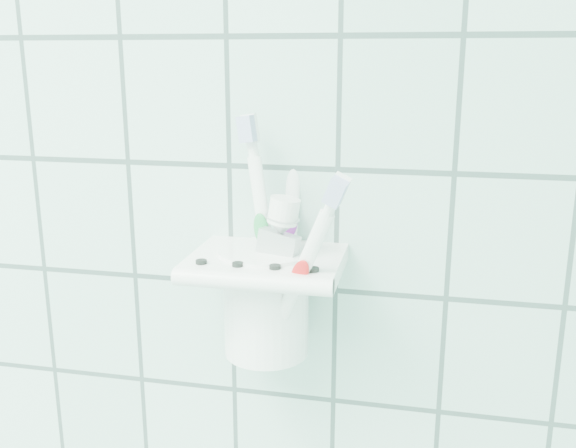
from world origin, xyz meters
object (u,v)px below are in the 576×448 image
(cup, at_px, (266,297))
(toothbrush_pink, at_px, (280,231))
(toothbrush_blue, at_px, (282,227))
(toothbrush_orange, at_px, (267,246))
(toothpaste_tube, at_px, (261,262))
(holder_bracket, at_px, (267,264))

(cup, height_order, toothbrush_pink, toothbrush_pink)
(toothbrush_blue, relative_size, toothbrush_orange, 1.13)
(toothbrush_pink, height_order, toothbrush_orange, toothbrush_pink)
(toothbrush_blue, xyz_separation_m, toothpaste_tube, (-0.01, -0.02, -0.03))
(toothbrush_pink, xyz_separation_m, toothbrush_orange, (-0.01, -0.02, -0.01))
(holder_bracket, height_order, toothbrush_orange, toothbrush_orange)
(holder_bracket, distance_m, toothpaste_tube, 0.01)
(cup, height_order, toothbrush_blue, toothbrush_blue)
(cup, xyz_separation_m, toothbrush_pink, (0.01, 0.01, 0.06))
(holder_bracket, height_order, toothbrush_blue, toothbrush_blue)
(holder_bracket, xyz_separation_m, toothbrush_pink, (0.01, 0.01, 0.03))
(holder_bracket, relative_size, cup, 1.35)
(cup, height_order, toothpaste_tube, toothpaste_tube)
(holder_bracket, relative_size, toothbrush_orange, 0.70)
(holder_bracket, distance_m, cup, 0.03)
(toothbrush_orange, bearing_deg, toothpaste_tube, 146.01)
(cup, bearing_deg, toothbrush_orange, -72.72)
(toothbrush_pink, xyz_separation_m, toothpaste_tube, (-0.01, -0.02, -0.02))
(toothbrush_orange, bearing_deg, toothbrush_blue, 80.17)
(holder_bracket, distance_m, toothbrush_pink, 0.03)
(toothbrush_orange, bearing_deg, holder_bracket, 110.44)
(cup, bearing_deg, toothpaste_tube, -104.64)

